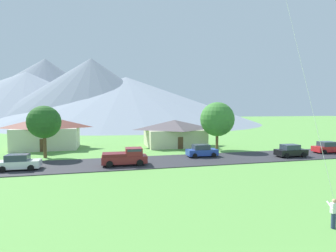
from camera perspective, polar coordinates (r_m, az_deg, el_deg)
The scene contains 14 objects.
road_strip at distance 33.51m, azimuth -0.68°, elevation -7.63°, with size 160.00×7.70×0.08m, color #2D2D33.
mountain_west_ridge at distance 186.44m, azimuth -24.96°, elevation 7.28°, with size 111.95×111.95×38.51m, color slate.
mountain_far_east_ridge at distance 128.55m, azimuth -9.04°, elevation 5.61°, with size 124.26×124.26×21.83m, color gray.
mountain_central_ridge at distance 129.80m, azimuth -16.24°, elevation 7.36°, with size 90.08×90.08×30.33m, color slate.
mountain_east_ridge at distance 155.56m, azimuth -28.25°, elevation 5.59°, with size 114.40×114.40×25.73m, color gray.
house_leftmost at distance 47.05m, azimuth 1.40°, elevation -1.42°, with size 10.74×8.19×4.66m.
house_left_center at distance 48.27m, azimuth -24.75°, elevation -1.16°, with size 10.60×7.40×5.43m.
tree_near_left at distance 42.64m, azimuth 10.63°, elevation 1.45°, with size 5.45×5.45×7.72m.
tree_left_of_center at distance 39.17m, azimuth -25.28°, elevation 0.77°, with size 4.41×4.41×7.08m.
parked_car_red_west_end at distance 46.05m, azimuth 31.25°, elevation -4.01°, with size 4.26×2.19×1.68m.
parked_car_black_mid_west at distance 40.00m, azimuth 25.07°, elevation -4.92°, with size 4.20×2.09×1.68m.
parked_car_blue_mid_east at distance 36.58m, azimuth 7.31°, elevation -5.38°, with size 4.21×2.09×1.68m.
parked_car_white_east_end at distance 32.80m, azimuth -29.64°, elevation -6.90°, with size 4.20×2.08×1.68m.
pickup_truck_maroon_west_side at distance 31.30m, azimuth -9.18°, elevation -6.59°, with size 5.24×2.41×1.99m.
Camera 1 is at (-7.54, -3.29, 6.65)m, focal length 28.09 mm.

